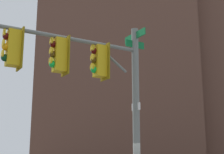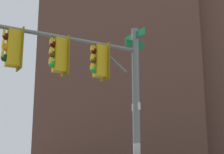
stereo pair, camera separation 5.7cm
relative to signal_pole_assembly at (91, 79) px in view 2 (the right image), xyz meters
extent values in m
cylinder|color=slate|center=(1.33, 0.96, -1.23)|extent=(0.23, 0.23, 6.33)
cylinder|color=slate|center=(-0.62, -0.45, 1.16)|extent=(3.97, 2.92, 0.12)
cylinder|color=slate|center=(0.63, 0.45, 0.71)|extent=(0.89, 0.68, 0.75)
cube|color=#0F6B33|center=(1.33, 0.96, 1.68)|extent=(0.73, 0.99, 0.24)
cube|color=#0F6B33|center=(1.33, 0.96, 1.38)|extent=(0.61, 0.46, 0.24)
cube|color=white|center=(1.33, 0.96, -0.74)|extent=(0.29, 0.38, 0.24)
cube|color=gold|center=(0.25, 0.18, 0.60)|extent=(0.47, 0.47, 1.00)
cube|color=#7D640C|center=(0.40, 0.29, 0.60)|extent=(0.35, 0.46, 1.16)
sphere|color=#470A07|center=(0.08, 0.06, 0.90)|extent=(0.20, 0.20, 0.20)
cylinder|color=gold|center=(0.03, 0.02, 0.99)|extent=(0.17, 0.21, 0.23)
sphere|color=#4C330A|center=(0.08, 0.06, 0.60)|extent=(0.20, 0.20, 0.20)
cylinder|color=gold|center=(0.03, 0.02, 0.69)|extent=(0.17, 0.21, 0.23)
sphere|color=green|center=(0.08, 0.06, 0.30)|extent=(0.20, 0.20, 0.20)
cylinder|color=gold|center=(0.03, 0.02, 0.39)|extent=(0.17, 0.21, 0.23)
cube|color=gold|center=(-0.84, -0.61, 0.60)|extent=(0.47, 0.47, 1.00)
cube|color=#7D640C|center=(-0.68, -0.50, 0.60)|extent=(0.35, 0.46, 1.16)
sphere|color=#470A07|center=(-1.00, -0.73, 0.90)|extent=(0.20, 0.20, 0.20)
cylinder|color=gold|center=(-1.06, -0.77, 0.99)|extent=(0.17, 0.21, 0.23)
sphere|color=#4C330A|center=(-1.00, -0.73, 0.60)|extent=(0.20, 0.20, 0.20)
cylinder|color=gold|center=(-1.06, -0.77, 0.69)|extent=(0.17, 0.21, 0.23)
sphere|color=green|center=(-1.00, -0.73, 0.30)|extent=(0.20, 0.20, 0.20)
cylinder|color=gold|center=(-1.06, -0.77, 0.39)|extent=(0.17, 0.21, 0.23)
cube|color=gold|center=(-1.92, -1.39, 0.60)|extent=(0.47, 0.47, 1.00)
cube|color=#7D640C|center=(-1.77, -1.28, 0.60)|extent=(0.35, 0.46, 1.16)
sphere|color=#470A07|center=(-2.09, -1.51, 0.90)|extent=(0.20, 0.20, 0.20)
cylinder|color=gold|center=(-2.14, -1.55, 0.99)|extent=(0.17, 0.21, 0.23)
sphere|color=#F29E0C|center=(-2.09, -1.51, 0.60)|extent=(0.20, 0.20, 0.20)
cylinder|color=gold|center=(-2.14, -1.55, 0.69)|extent=(0.17, 0.21, 0.23)
sphere|color=#0A3819|center=(-2.09, -1.51, 0.30)|extent=(0.20, 0.20, 0.20)
cylinder|color=gold|center=(-2.14, -1.55, 0.39)|extent=(0.17, 0.21, 0.23)
cube|color=brown|center=(5.50, 46.30, 18.90)|extent=(24.37, 17.85, 46.60)
cube|color=brown|center=(-2.32, 42.17, 14.30)|extent=(23.95, 14.75, 37.40)
cube|color=#7A99B2|center=(9.83, 60.28, 30.65)|extent=(29.28, 33.62, 70.10)
camera|label=1|loc=(1.58, -9.44, -2.07)|focal=51.58mm
camera|label=2|loc=(1.63, -9.44, -2.07)|focal=51.58mm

